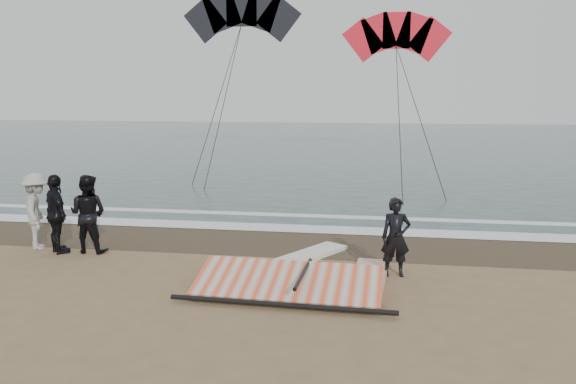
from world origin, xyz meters
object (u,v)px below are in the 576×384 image
board_cream (307,256)px  board_white (368,278)px  sail_rig (285,283)px  man_main (396,237)px

board_cream → board_white: bearing=-11.4°
board_white → sail_rig: 1.86m
board_cream → sail_rig: sail_rig is taller
man_main → sail_rig: bearing=-155.3°
board_white → sail_rig: bearing=-144.5°
man_main → board_cream: bearing=146.2°
board_white → board_cream: size_ratio=1.03×
sail_rig → man_main: bearing=32.5°
board_white → man_main: bearing=42.9°
man_main → board_white: size_ratio=0.67×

